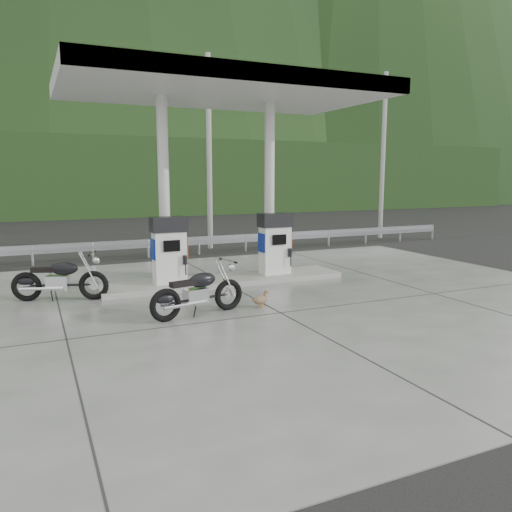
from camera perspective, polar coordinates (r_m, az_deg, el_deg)
name	(u,v)px	position (r m, az deg, el deg)	size (l,w,h in m)	color
ground	(262,303)	(12.11, 0.66, -5.45)	(160.00, 160.00, 0.00)	black
forecourt_apron	(262,303)	(12.11, 0.66, -5.40)	(18.00, 14.00, 0.02)	slate
pump_island	(225,280)	(14.34, -3.57, -2.79)	(7.00, 1.40, 0.15)	gray
gas_pump_left	(169,250)	(13.69, -9.88, 0.67)	(0.95, 0.55, 1.80)	white
gas_pump_right	(275,244)	(14.81, 2.19, 1.42)	(0.95, 0.55, 1.80)	white
canopy_column_left	(164,190)	(13.94, -10.48, 7.41)	(0.30, 0.30, 5.00)	silver
canopy_column_right	(269,189)	(15.04, 1.54, 7.66)	(0.30, 0.30, 5.00)	silver
canopy_roof	(223,89)	(14.23, -3.79, 18.48)	(8.50, 5.00, 0.40)	silver
guardrail	(174,238)	(19.42, -9.38, 2.05)	(26.00, 0.16, 1.42)	#96989D
road	(154,245)	(22.88, -11.62, 1.25)	(60.00, 7.00, 0.01)	black
utility_pole_b	(209,153)	(21.32, -5.38, 11.61)	(0.22, 0.22, 8.00)	gray
utility_pole_c	(383,157)	(25.71, 14.31, 10.93)	(0.22, 0.22, 8.00)	gray
tree_band	(98,177)	(40.93, -17.61, 8.58)	(80.00, 6.00, 6.00)	black
forested_hills	(70,200)	(70.86, -20.45, 6.02)	(100.00, 40.00, 140.00)	black
motorcycle_left	(60,280)	(13.16, -21.50, -2.53)	(2.18, 0.69, 1.03)	black
motorcycle_right	(198,293)	(10.98, -6.63, -4.19)	(2.14, 0.68, 1.02)	black
duck	(260,300)	(11.66, 0.52, -5.07)	(0.47, 0.13, 0.34)	brown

